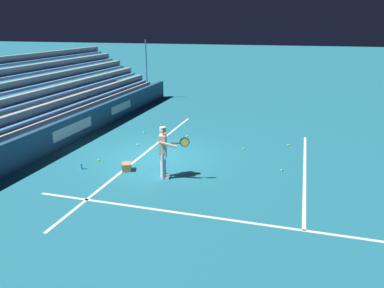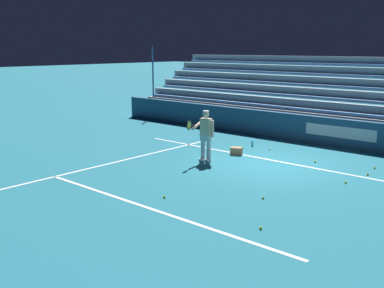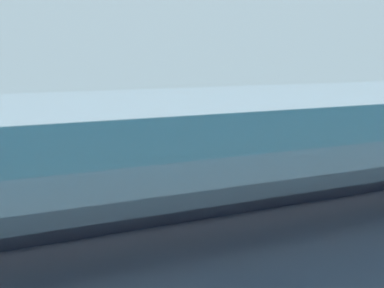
{
  "view_description": "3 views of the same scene",
  "coord_description": "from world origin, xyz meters",
  "px_view_note": "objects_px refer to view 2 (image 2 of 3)",
  "views": [
    {
      "loc": [
        12.59,
        5.13,
        4.8
      ],
      "look_at": [
        0.36,
        1.56,
        0.71
      ],
      "focal_mm": 35.0,
      "sensor_mm": 36.0,
      "label": 1
    },
    {
      "loc": [
        -7.45,
        12.47,
        3.76
      ],
      "look_at": [
        1.81,
        1.92,
        0.75
      ],
      "focal_mm": 42.0,
      "sensor_mm": 36.0,
      "label": 2
    },
    {
      "loc": [
        -4.32,
        -9.94,
        3.01
      ],
      "look_at": [
        0.17,
        0.28,
        0.74
      ],
      "focal_mm": 42.0,
      "sensor_mm": 36.0,
      "label": 3
    }
  ],
  "objects_px": {
    "tennis_ball_on_baseline": "(164,197)",
    "tennis_ball_toward_net": "(270,149)",
    "tennis_ball_far_right": "(315,162)",
    "tennis_ball_stray_back": "(375,168)",
    "tennis_ball_midcourt": "(368,174)",
    "tennis_ball_near_player": "(346,182)",
    "tennis_ball_far_left": "(263,198)",
    "ball_box_cardboard": "(236,151)",
    "tennis_player": "(205,135)",
    "tennis_ball_by_box": "(261,228)",
    "water_bottle": "(252,143)"
  },
  "relations": [
    {
      "from": "tennis_ball_on_baseline",
      "to": "tennis_player",
      "type": "bearing_deg",
      "value": -65.4
    },
    {
      "from": "tennis_ball_on_baseline",
      "to": "tennis_ball_stray_back",
      "type": "xyz_separation_m",
      "value": [
        -3.02,
        -6.41,
        0.0
      ]
    },
    {
      "from": "tennis_ball_near_player",
      "to": "tennis_ball_by_box",
      "type": "height_order",
      "value": "same"
    },
    {
      "from": "tennis_ball_far_left",
      "to": "water_bottle",
      "type": "bearing_deg",
      "value": -53.73
    },
    {
      "from": "tennis_ball_near_player",
      "to": "tennis_ball_far_left",
      "type": "bearing_deg",
      "value": 68.61
    },
    {
      "from": "tennis_ball_near_player",
      "to": "tennis_ball_midcourt",
      "type": "relative_size",
      "value": 1.0
    },
    {
      "from": "tennis_ball_far_left",
      "to": "tennis_ball_on_baseline",
      "type": "relative_size",
      "value": 1.0
    },
    {
      "from": "ball_box_cardboard",
      "to": "tennis_ball_far_right",
      "type": "height_order",
      "value": "ball_box_cardboard"
    },
    {
      "from": "tennis_ball_on_baseline",
      "to": "tennis_ball_toward_net",
      "type": "bearing_deg",
      "value": -82.1
    },
    {
      "from": "ball_box_cardboard",
      "to": "tennis_ball_far_left",
      "type": "distance_m",
      "value": 4.86
    },
    {
      "from": "tennis_player",
      "to": "tennis_ball_midcourt",
      "type": "relative_size",
      "value": 25.98
    },
    {
      "from": "tennis_ball_far_right",
      "to": "tennis_ball_midcourt",
      "type": "xyz_separation_m",
      "value": [
        -1.89,
        0.36,
        0.0
      ]
    },
    {
      "from": "tennis_ball_near_player",
      "to": "tennis_ball_on_baseline",
      "type": "distance_m",
      "value": 5.21
    },
    {
      "from": "ball_box_cardboard",
      "to": "tennis_ball_far_left",
      "type": "xyz_separation_m",
      "value": [
        -3.36,
        3.51,
        -0.1
      ]
    },
    {
      "from": "tennis_ball_far_right",
      "to": "tennis_ball_toward_net",
      "type": "distance_m",
      "value": 2.22
    },
    {
      "from": "tennis_ball_far_right",
      "to": "tennis_ball_on_baseline",
      "type": "bearing_deg",
      "value": 78.2
    },
    {
      "from": "ball_box_cardboard",
      "to": "tennis_ball_far_left",
      "type": "height_order",
      "value": "ball_box_cardboard"
    },
    {
      "from": "tennis_ball_far_left",
      "to": "tennis_ball_midcourt",
      "type": "distance_m",
      "value": 4.1
    },
    {
      "from": "tennis_ball_midcourt",
      "to": "water_bottle",
      "type": "height_order",
      "value": "water_bottle"
    },
    {
      "from": "ball_box_cardboard",
      "to": "tennis_ball_by_box",
      "type": "xyz_separation_m",
      "value": [
        -4.39,
        5.22,
        -0.1
      ]
    },
    {
      "from": "tennis_ball_near_player",
      "to": "water_bottle",
      "type": "bearing_deg",
      "value": -26.69
    },
    {
      "from": "tennis_ball_far_right",
      "to": "tennis_ball_by_box",
      "type": "relative_size",
      "value": 1.0
    },
    {
      "from": "tennis_ball_far_right",
      "to": "water_bottle",
      "type": "relative_size",
      "value": 0.3
    },
    {
      "from": "tennis_ball_far_left",
      "to": "tennis_ball_near_player",
      "type": "height_order",
      "value": "same"
    },
    {
      "from": "tennis_ball_toward_net",
      "to": "tennis_player",
      "type": "bearing_deg",
      "value": 74.87
    },
    {
      "from": "tennis_ball_near_player",
      "to": "tennis_ball_on_baseline",
      "type": "height_order",
      "value": "same"
    },
    {
      "from": "tennis_ball_far_left",
      "to": "tennis_player",
      "type": "bearing_deg",
      "value": -29.56
    },
    {
      "from": "ball_box_cardboard",
      "to": "tennis_ball_stray_back",
      "type": "bearing_deg",
      "value": -163.91
    },
    {
      "from": "ball_box_cardboard",
      "to": "tennis_ball_on_baseline",
      "type": "xyz_separation_m",
      "value": [
        -1.43,
        5.13,
        -0.1
      ]
    },
    {
      "from": "tennis_player",
      "to": "tennis_ball_far_right",
      "type": "height_order",
      "value": "tennis_player"
    },
    {
      "from": "tennis_ball_far_left",
      "to": "ball_box_cardboard",
      "type": "bearing_deg",
      "value": -46.26
    },
    {
      "from": "ball_box_cardboard",
      "to": "tennis_ball_by_box",
      "type": "height_order",
      "value": "ball_box_cardboard"
    },
    {
      "from": "tennis_player",
      "to": "tennis_ball_far_left",
      "type": "xyz_separation_m",
      "value": [
        -3.6,
        2.04,
        -0.86
      ]
    },
    {
      "from": "tennis_player",
      "to": "tennis_ball_near_player",
      "type": "distance_m",
      "value": 4.77
    },
    {
      "from": "tennis_ball_far_right",
      "to": "tennis_ball_stray_back",
      "type": "distance_m",
      "value": 1.86
    },
    {
      "from": "tennis_ball_far_right",
      "to": "tennis_ball_on_baseline",
      "type": "relative_size",
      "value": 1.0
    },
    {
      "from": "tennis_ball_midcourt",
      "to": "tennis_ball_on_baseline",
      "type": "height_order",
      "value": "same"
    },
    {
      "from": "tennis_ball_on_baseline",
      "to": "tennis_ball_far_left",
      "type": "bearing_deg",
      "value": -139.98
    },
    {
      "from": "tennis_ball_stray_back",
      "to": "tennis_ball_toward_net",
      "type": "bearing_deg",
      "value": -1.52
    },
    {
      "from": "tennis_ball_by_box",
      "to": "ball_box_cardboard",
      "type": "bearing_deg",
      "value": -49.97
    },
    {
      "from": "ball_box_cardboard",
      "to": "tennis_ball_by_box",
      "type": "relative_size",
      "value": 6.06
    },
    {
      "from": "tennis_player",
      "to": "tennis_ball_by_box",
      "type": "relative_size",
      "value": 25.98
    },
    {
      "from": "ball_box_cardboard",
      "to": "tennis_ball_on_baseline",
      "type": "relative_size",
      "value": 6.06
    },
    {
      "from": "tennis_player",
      "to": "tennis_ball_toward_net",
      "type": "height_order",
      "value": "tennis_player"
    },
    {
      "from": "tennis_ball_near_player",
      "to": "tennis_ball_far_right",
      "type": "height_order",
      "value": "same"
    },
    {
      "from": "tennis_ball_midcourt",
      "to": "tennis_ball_on_baseline",
      "type": "distance_m",
      "value": 6.36
    },
    {
      "from": "tennis_ball_near_player",
      "to": "tennis_ball_stray_back",
      "type": "xyz_separation_m",
      "value": [
        -0.05,
        -2.13,
        0.0
      ]
    },
    {
      "from": "tennis_ball_far_left",
      "to": "tennis_ball_far_right",
      "type": "xyz_separation_m",
      "value": [
        0.69,
        -4.29,
        0.0
      ]
    },
    {
      "from": "water_bottle",
      "to": "tennis_player",
      "type": "bearing_deg",
      "value": 92.08
    },
    {
      "from": "tennis_player",
      "to": "tennis_ball_stray_back",
      "type": "relative_size",
      "value": 25.98
    }
  ]
}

